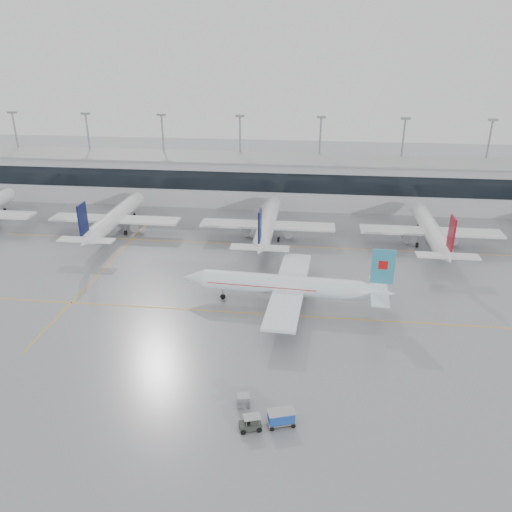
# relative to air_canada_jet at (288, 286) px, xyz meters

# --- Properties ---
(ground) EXTENTS (320.00, 320.00, 0.00)m
(ground) POSITION_rel_air_canada_jet_xyz_m (-6.34, -3.64, -3.48)
(ground) COLOR gray
(ground) RESTS_ON ground
(taxi_line_main) EXTENTS (120.00, 0.25, 0.01)m
(taxi_line_main) POSITION_rel_air_canada_jet_xyz_m (-6.34, -3.64, -3.48)
(taxi_line_main) COLOR gold
(taxi_line_main) RESTS_ON ground
(taxi_line_north) EXTENTS (120.00, 0.25, 0.01)m
(taxi_line_north) POSITION_rel_air_canada_jet_xyz_m (-6.34, 26.36, -3.48)
(taxi_line_north) COLOR gold
(taxi_line_north) RESTS_ON ground
(taxi_line_cross) EXTENTS (0.25, 60.00, 0.01)m
(taxi_line_cross) POSITION_rel_air_canada_jet_xyz_m (-36.34, 11.36, -3.48)
(taxi_line_cross) COLOR gold
(taxi_line_cross) RESTS_ON ground
(terminal) EXTENTS (180.00, 15.00, 12.00)m
(terminal) POSITION_rel_air_canada_jet_xyz_m (-6.34, 58.36, 2.52)
(terminal) COLOR #A9A9AD
(terminal) RESTS_ON ground
(terminal_glass) EXTENTS (180.00, 0.20, 5.00)m
(terminal_glass) POSITION_rel_air_canada_jet_xyz_m (-6.34, 50.81, 4.02)
(terminal_glass) COLOR black
(terminal_glass) RESTS_ON ground
(terminal_roof) EXTENTS (182.00, 16.00, 0.40)m
(terminal_roof) POSITION_rel_air_canada_jet_xyz_m (-6.34, 58.36, 8.72)
(terminal_roof) COLOR gray
(terminal_roof) RESTS_ON ground
(light_masts) EXTENTS (156.40, 1.00, 22.60)m
(light_masts) POSITION_rel_air_canada_jet_xyz_m (-6.34, 64.36, 9.86)
(light_masts) COLOR gray
(light_masts) RESTS_ON ground
(air_canada_jet) EXTENTS (35.48, 28.14, 11.02)m
(air_canada_jet) POSITION_rel_air_canada_jet_xyz_m (0.00, 0.00, 0.00)
(air_canada_jet) COLOR white
(air_canada_jet) RESTS_ON ground
(parked_jet_b) EXTENTS (29.64, 36.96, 11.72)m
(parked_jet_b) POSITION_rel_air_canada_jet_xyz_m (-41.34, 30.05, 0.23)
(parked_jet_b) COLOR silver
(parked_jet_b) RESTS_ON ground
(parked_jet_c) EXTENTS (29.64, 36.96, 11.72)m
(parked_jet_c) POSITION_rel_air_canada_jet_xyz_m (-6.34, 30.05, 0.23)
(parked_jet_c) COLOR silver
(parked_jet_c) RESTS_ON ground
(parked_jet_d) EXTENTS (29.64, 36.96, 11.72)m
(parked_jet_d) POSITION_rel_air_canada_jet_xyz_m (28.66, 30.05, 0.23)
(parked_jet_d) COLOR silver
(parked_jet_d) RESTS_ON ground
(baggage_tug) EXTENTS (3.73, 2.22, 1.78)m
(baggage_tug) POSITION_rel_air_canada_jet_xyz_m (-2.51, -29.92, -2.85)
(baggage_tug) COLOR #2C3029
(baggage_tug) RESTS_ON ground
(baggage_cart) EXTENTS (3.48, 2.61, 1.92)m
(baggage_cart) POSITION_rel_air_canada_jet_xyz_m (0.91, -28.78, -2.36)
(baggage_cart) COLOR gray
(baggage_cart) RESTS_ON ground
(gse_unit) EXTENTS (1.75, 1.67, 1.48)m
(gse_unit) POSITION_rel_air_canada_jet_xyz_m (-3.87, -25.99, -2.74)
(gse_unit) COLOR slate
(gse_unit) RESTS_ON ground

